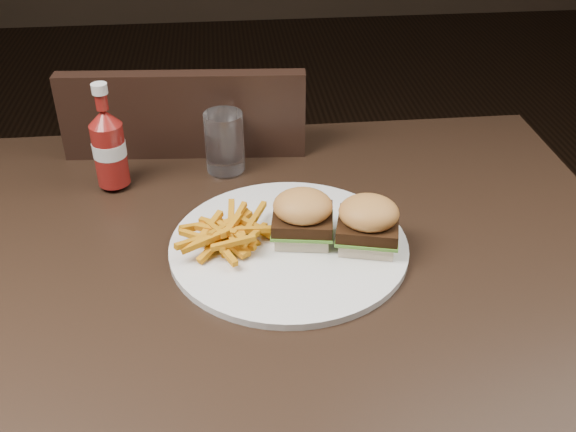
{
  "coord_description": "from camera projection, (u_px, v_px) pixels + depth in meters",
  "views": [
    {
      "loc": [
        0.01,
        -0.77,
        1.32
      ],
      "look_at": [
        0.1,
        0.01,
        0.8
      ],
      "focal_mm": 42.0,
      "sensor_mm": 36.0,
      "label": 1
    }
  ],
  "objects": [
    {
      "name": "chair_far",
      "position": [
        207.0,
        236.0,
        1.54
      ],
      "size": [
        0.47,
        0.47,
        0.04
      ],
      "primitive_type": "cube",
      "rotation": [
        0.0,
        0.0,
        3.07
      ],
      "color": "black",
      "rests_on": "ground"
    },
    {
      "name": "plate",
      "position": [
        289.0,
        246.0,
        0.96
      ],
      "size": [
        0.34,
        0.34,
        0.01
      ],
      "primitive_type": "cylinder",
      "color": "white",
      "rests_on": "dining_table"
    },
    {
      "name": "dining_table",
      "position": [
        223.0,
        264.0,
        0.97
      ],
      "size": [
        1.2,
        0.8,
        0.04
      ],
      "primitive_type": "cube",
      "color": "black",
      "rests_on": "ground"
    },
    {
      "name": "sandwich_half_b",
      "position": [
        367.0,
        239.0,
        0.95
      ],
      "size": [
        0.09,
        0.09,
        0.02
      ],
      "primitive_type": "cube",
      "rotation": [
        0.0,
        0.0,
        -0.25
      ],
      "color": "beige",
      "rests_on": "plate"
    },
    {
      "name": "fries_pile",
      "position": [
        230.0,
        231.0,
        0.94
      ],
      "size": [
        0.14,
        0.14,
        0.04
      ],
      "primitive_type": null,
      "rotation": [
        0.0,
        0.0,
        0.37
      ],
      "color": "orange",
      "rests_on": "plate"
    },
    {
      "name": "ketchup_bottle",
      "position": [
        110.0,
        154.0,
        1.08
      ],
      "size": [
        0.06,
        0.06,
        0.1
      ],
      "primitive_type": "cylinder",
      "rotation": [
        0.0,
        0.0,
        0.22
      ],
      "color": "maroon",
      "rests_on": "dining_table"
    },
    {
      "name": "tumbler",
      "position": [
        224.0,
        142.0,
        1.12
      ],
      "size": [
        0.08,
        0.08,
        0.1
      ],
      "primitive_type": "cylinder",
      "rotation": [
        0.0,
        0.0,
        -0.17
      ],
      "color": "white",
      "rests_on": "dining_table"
    },
    {
      "name": "sandwich_half_a",
      "position": [
        302.0,
        232.0,
        0.96
      ],
      "size": [
        0.09,
        0.08,
        0.02
      ],
      "primitive_type": "cube",
      "rotation": [
        0.0,
        0.0,
        -0.16
      ],
      "color": "beige",
      "rests_on": "plate"
    }
  ]
}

